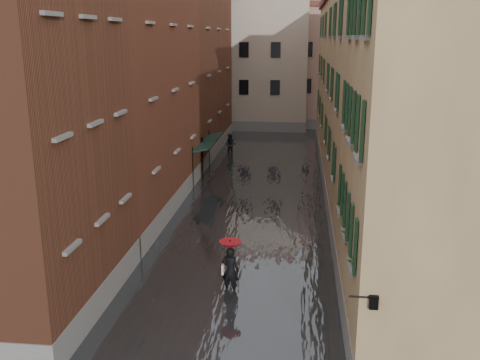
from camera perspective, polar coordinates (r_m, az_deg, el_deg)
The scene contains 16 objects.
ground at distance 20.40m, azimuth -1.16°, elevation -11.79°, with size 120.00×120.00×0.00m, color #4F4F51.
floodwater at distance 32.44m, azimuth 1.86°, elevation -1.26°, with size 10.00×60.00×0.20m, color #3D3F43.
building_left_near at distance 18.81m, azimuth -23.90°, elevation 5.48°, with size 6.00×8.00×13.00m, color brown.
building_left_mid at distance 28.79m, azimuth -12.90°, elevation 8.79°, with size 6.00×14.00×12.50m, color #5F2C1E.
building_left_far at distance 43.14m, azimuth -6.35°, elevation 12.04°, with size 6.00×16.00×14.00m, color brown.
building_right_near at distance 17.03m, azimuth 21.83°, elevation 2.23°, with size 6.00×8.00×11.50m, color olive.
building_right_mid at distance 27.55m, azimuth 16.12°, elevation 8.83°, with size 6.00×14.00×13.00m, color tan.
building_right_far at distance 42.42m, azimuth 12.79°, elevation 10.02°, with size 6.00×16.00×11.50m, color olive.
building_end_cream at distance 56.37m, azimuth 0.92°, elevation 12.31°, with size 12.00×9.00×13.00m, color #B6AB90.
building_end_pink at distance 58.23m, azimuth 10.15°, elevation 11.68°, with size 10.00×9.00×12.00m, color tan.
awning_near at distance 33.90m, azimuth -3.76°, elevation 3.57°, with size 1.09×3.35×2.80m.
awning_far at distance 36.57m, azimuth -3.01°, elevation 4.42°, with size 1.09×3.07×2.80m.
wall_lantern at distance 13.68m, azimuth 13.97°, elevation -12.42°, with size 0.71×0.22×0.35m.
window_planters at distance 17.16m, azimuth 11.71°, elevation -4.68°, with size 0.59×5.92×0.84m.
pedestrian_main at distance 19.77m, azimuth -1.05°, elevation -8.90°, with size 0.85×0.85×2.06m.
pedestrian_far at distance 42.45m, azimuth -1.02°, elevation 3.76°, with size 0.87×0.68×1.79m, color black.
Camera 1 is at (2.45, -18.04, 9.22)m, focal length 40.00 mm.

